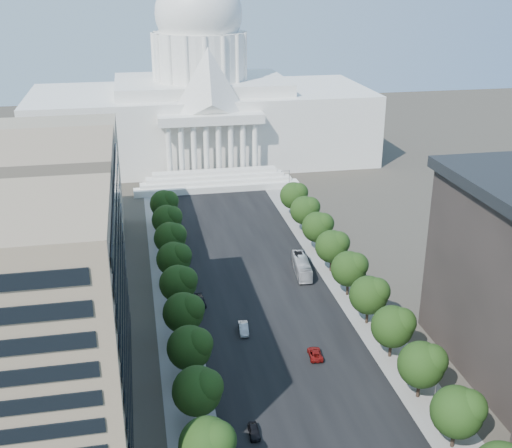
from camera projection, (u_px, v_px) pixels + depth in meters
road_asphalt at (250, 266)px, 151.01m from camera, size 30.00×260.00×0.01m
sidewalk_left at (169, 273)px, 147.64m from camera, size 8.00×260.00×0.02m
sidewalk_right at (327, 260)px, 154.37m from camera, size 8.00×260.00×0.02m
capitol at (202, 104)px, 230.14m from camera, size 120.00×56.00×73.00m
office_block_left_far at (35, 205)px, 146.08m from camera, size 38.00×52.00×30.00m
tree_l_b at (209, 444)px, 85.12m from camera, size 7.79×7.60×9.97m
tree_l_c at (199, 390)px, 96.07m from camera, size 7.79×7.60×9.97m
tree_l_d at (191, 347)px, 107.01m from camera, size 7.79×7.60×9.97m
tree_l_e at (185, 312)px, 117.95m from camera, size 7.79×7.60×9.97m
tree_l_f at (180, 283)px, 128.90m from camera, size 7.79×7.60×9.97m
tree_l_g at (175, 258)px, 139.84m from camera, size 7.79×7.60×9.97m
tree_l_h at (171, 237)px, 150.79m from camera, size 7.79×7.60×9.97m
tree_l_i at (168, 219)px, 161.73m from camera, size 7.79×7.60×9.97m
tree_l_j at (165, 203)px, 172.68m from camera, size 7.79×7.60×9.97m
tree_r_b at (460, 411)px, 91.49m from camera, size 7.79×7.60×9.97m
tree_r_c at (424, 364)px, 102.44m from camera, size 7.79×7.60×9.97m
tree_r_d at (395, 325)px, 113.38m from camera, size 7.79×7.60×9.97m
tree_r_e at (371, 294)px, 124.32m from camera, size 7.79×7.60×9.97m
tree_r_f at (351, 268)px, 135.27m from camera, size 7.79×7.60×9.97m
tree_r_g at (333, 245)px, 146.21m from camera, size 7.79×7.60×9.97m
tree_r_h at (319, 226)px, 157.16m from camera, size 7.79×7.60×9.97m
tree_r_i at (306, 209)px, 168.10m from camera, size 7.79×7.60×9.97m
tree_r_j at (295, 195)px, 179.05m from camera, size 7.79×7.60×9.97m
streetlight_b at (435, 369)px, 102.21m from camera, size 2.61×0.44×9.00m
streetlight_c at (378, 296)px, 125.01m from camera, size 2.61×0.44×9.00m
streetlight_d at (338, 245)px, 147.81m from camera, size 2.61×0.44×9.00m
streetlight_e at (309, 208)px, 170.61m from camera, size 2.61×0.44×9.00m
streetlight_f at (287, 180)px, 193.41m from camera, size 2.61×0.44×9.00m
car_dark_a at (254, 431)px, 96.03m from camera, size 1.72×4.02×1.35m
car_silver at (244, 329)px, 123.21m from camera, size 2.15×5.13×1.65m
car_red at (315, 354)px, 115.35m from camera, size 2.72×5.15×1.38m
car_dark_b at (200, 301)px, 133.47m from camera, size 2.26×5.08×1.45m
city_bus at (302, 266)px, 146.87m from camera, size 4.40×13.11×3.58m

